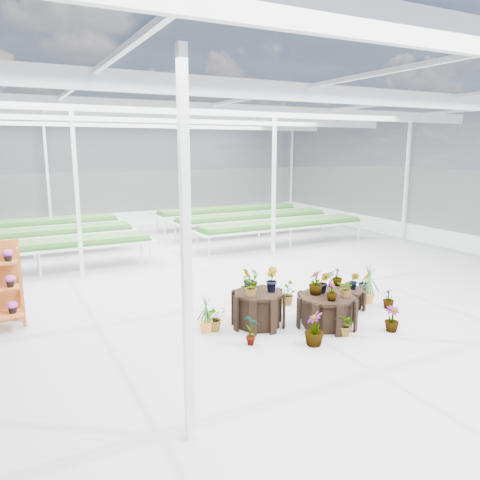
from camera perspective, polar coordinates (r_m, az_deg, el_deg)
name	(u,v)px	position (r m, az deg, el deg)	size (l,w,h in m)	color
ground_plane	(251,304)	(10.58, 1.30, -7.77)	(24.00, 24.00, 0.00)	gray
greenhouse_shell	(251,204)	(10.07, 1.36, 4.43)	(18.00, 24.00, 4.50)	white
steel_frame	(251,204)	(10.07, 1.36, 4.43)	(18.00, 24.00, 4.50)	silver
nursery_benches	(155,234)	(16.95, -10.38, 0.78)	(16.00, 7.00, 0.84)	silver
plinth_tall	(258,309)	(9.22, 2.23, -8.41)	(1.01, 1.01, 0.69)	black
plinth_mid	(327,311)	(9.40, 10.52, -8.47)	(1.16, 1.16, 0.61)	black
plinth_low	(344,298)	(10.54, 12.51, -6.93)	(0.92, 0.92, 0.41)	black
nursery_plants	(303,297)	(9.65, 7.74, -6.89)	(4.70, 2.66, 1.17)	#38682E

